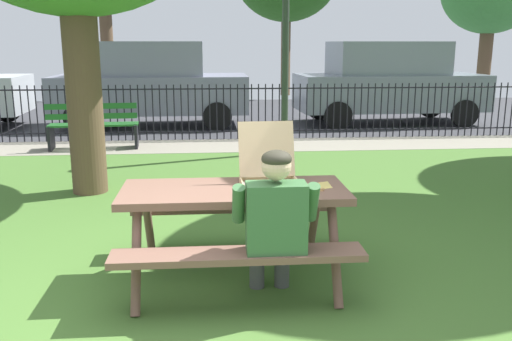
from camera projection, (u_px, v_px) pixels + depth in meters
name	position (u px, v px, depth m)	size (l,w,h in m)	color
ground	(190.00, 237.00, 5.54)	(28.00, 11.45, 0.02)	#466E2D
cobblestone_walkway	(199.00, 146.00, 10.41)	(28.00, 1.40, 0.01)	gray
street_asphalt	(202.00, 115.00, 14.95)	(28.00, 7.95, 0.01)	#38383D
picnic_table_foreground	(234.00, 209.00, 4.42)	(1.80, 1.48, 0.79)	brown
pizza_box_open	(269.00, 172.00, 4.44)	(0.49, 0.57, 0.50)	tan
pizza_slice_on_table	(318.00, 186.00, 4.43)	(0.30, 0.32, 0.02)	#E0BE59
adult_at_table	(275.00, 221.00, 3.94)	(0.61, 0.59, 1.19)	#4A4A4A
iron_fence_streetside	(199.00, 112.00, 10.97)	(18.79, 0.03, 1.11)	black
park_bench_center	(93.00, 126.00, 10.03)	(1.63, 0.58, 0.85)	#236427
parked_car_left	(150.00, 83.00, 12.68)	(4.41, 1.94, 1.94)	slate
parked_car_center	(388.00, 82.00, 13.14)	(4.48, 2.07, 1.94)	slate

